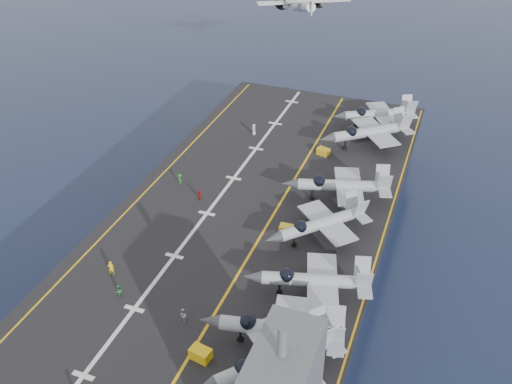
% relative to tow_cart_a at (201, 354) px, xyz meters
% --- Properties ---
extents(ground, '(500.00, 500.00, 0.00)m').
position_rel_tow_cart_a_xyz_m(ground, '(-4.24, 23.72, -11.06)').
color(ground, '#142135').
rests_on(ground, ground).
extents(hull, '(36.00, 90.00, 10.00)m').
position_rel_tow_cart_a_xyz_m(hull, '(-4.24, 23.72, -6.06)').
color(hull, '#56595E').
rests_on(hull, ground).
extents(flight_deck, '(38.00, 92.00, 0.40)m').
position_rel_tow_cart_a_xyz_m(flight_deck, '(-4.24, 23.72, -0.86)').
color(flight_deck, black).
rests_on(flight_deck, hull).
extents(foul_line, '(0.35, 90.00, 0.02)m').
position_rel_tow_cart_a_xyz_m(foul_line, '(-1.24, 23.72, -0.64)').
color(foul_line, gold).
rests_on(foul_line, flight_deck).
extents(landing_centerline, '(0.50, 90.00, 0.02)m').
position_rel_tow_cart_a_xyz_m(landing_centerline, '(-10.24, 23.72, -0.64)').
color(landing_centerline, silver).
rests_on(landing_centerline, flight_deck).
extents(deck_edge_port, '(0.25, 90.00, 0.02)m').
position_rel_tow_cart_a_xyz_m(deck_edge_port, '(-21.24, 23.72, -0.64)').
color(deck_edge_port, gold).
rests_on(deck_edge_port, flight_deck).
extents(deck_edge_stbd, '(0.25, 90.00, 0.02)m').
position_rel_tow_cart_a_xyz_m(deck_edge_stbd, '(14.26, 23.72, -0.64)').
color(deck_edge_stbd, gold).
rests_on(deck_edge_stbd, flight_deck).
extents(fighter_jet_1, '(18.36, 18.83, 5.49)m').
position_rel_tow_cart_a_xyz_m(fighter_jet_1, '(7.99, 0.69, 2.09)').
color(fighter_jet_1, gray).
rests_on(fighter_jet_1, flight_deck).
extents(fighter_jet_2, '(17.30, 13.28, 5.39)m').
position_rel_tow_cart_a_xyz_m(fighter_jet_2, '(7.25, 4.49, 2.04)').
color(fighter_jet_2, '#9299A1').
rests_on(fighter_jet_2, flight_deck).
extents(fighter_jet_3, '(17.07, 13.67, 5.18)m').
position_rel_tow_cart_a_xyz_m(fighter_jet_3, '(8.61, 13.15, 1.93)').
color(fighter_jet_3, gray).
rests_on(fighter_jet_3, flight_deck).
extents(fighter_jet_4, '(17.36, 17.59, 5.15)m').
position_rel_tow_cart_a_xyz_m(fighter_jet_4, '(6.43, 24.06, 1.92)').
color(fighter_jet_4, '#9AA3AA').
rests_on(fighter_jet_4, flight_deck).
extents(fighter_jet_5, '(18.02, 14.55, 5.44)m').
position_rel_tow_cart_a_xyz_m(fighter_jet_5, '(6.96, 33.80, 2.06)').
color(fighter_jet_5, '#9FAAB1').
rests_on(fighter_jet_5, flight_deck).
extents(fighter_jet_7, '(19.51, 18.62, 5.65)m').
position_rel_tow_cart_a_xyz_m(fighter_jet_7, '(7.47, 51.56, 2.17)').
color(fighter_jet_7, '#91979F').
rests_on(fighter_jet_7, flight_deck).
extents(fighter_jet_8, '(18.01, 15.96, 5.23)m').
position_rel_tow_cart_a_xyz_m(fighter_jet_8, '(7.49, 59.33, 1.96)').
color(fighter_jet_8, gray).
rests_on(fighter_jet_8, flight_deck).
extents(tow_cart_a, '(2.40, 1.77, 1.31)m').
position_rel_tow_cart_a_xyz_m(tow_cart_a, '(0.00, 0.00, 0.00)').
color(tow_cart_a, yellow).
rests_on(tow_cart_a, flight_deck).
extents(tow_cart_b, '(2.07, 1.42, 1.20)m').
position_rel_tow_cart_a_xyz_m(tow_cart_b, '(1.83, 23.46, -0.06)').
color(tow_cart_b, yellow).
rests_on(tow_cart_b, flight_deck).
extents(tow_cart_c, '(2.27, 1.80, 1.19)m').
position_rel_tow_cart_a_xyz_m(tow_cart_c, '(0.93, 45.79, -0.06)').
color(tow_cart_c, gold).
rests_on(tow_cart_c, flight_deck).
extents(crew_1, '(1.46, 1.33, 2.03)m').
position_rel_tow_cart_a_xyz_m(crew_1, '(-15.90, 7.95, 0.36)').
color(crew_1, yellow).
rests_on(crew_1, flight_deck).
extents(crew_2, '(0.90, 1.12, 1.63)m').
position_rel_tow_cart_a_xyz_m(crew_2, '(-13.00, 4.97, 0.16)').
color(crew_2, '#268C33').
rests_on(crew_2, flight_deck).
extents(crew_3, '(1.24, 1.20, 1.73)m').
position_rel_tow_cart_a_xyz_m(crew_3, '(-17.33, 29.38, 0.21)').
color(crew_3, '#218024').
rests_on(crew_3, flight_deck).
extents(crew_4, '(1.02, 0.72, 1.62)m').
position_rel_tow_cart_a_xyz_m(crew_4, '(-12.75, 26.61, 0.15)').
color(crew_4, '#A5150D').
rests_on(crew_4, flight_deck).
extents(crew_5, '(1.35, 1.43, 1.99)m').
position_rel_tow_cart_a_xyz_m(crew_5, '(-12.42, 48.41, 0.34)').
color(crew_5, silver).
rests_on(crew_5, flight_deck).
extents(crew_7, '(0.88, 1.18, 1.80)m').
position_rel_tow_cart_a_xyz_m(crew_7, '(-4.06, 4.06, 0.24)').
color(crew_7, silver).
rests_on(crew_7, flight_deck).
extents(transport_plane, '(24.76, 22.45, 4.85)m').
position_rel_tow_cart_a_xyz_m(transport_plane, '(-15.26, 86.58, 11.28)').
color(transport_plane, silver).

